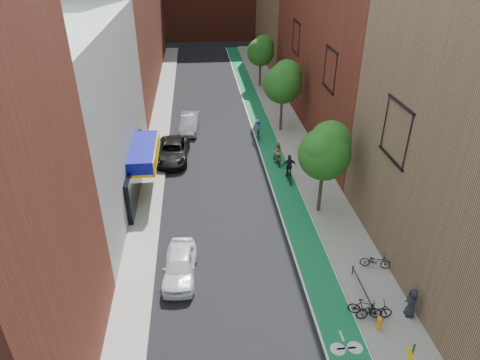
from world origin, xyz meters
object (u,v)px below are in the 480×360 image
object	(u,v)px
parked_car_black	(173,151)
cyclist_lane_near	(277,155)
cyclist_lane_mid	(289,171)
cyclist_lane_far	(258,130)
pedestrian	(412,303)
parked_car_white	(180,265)
parked_car_silver	(190,123)
fire_hydrant	(379,322)

from	to	relation	value
parked_car_black	cyclist_lane_near	world-z (taller)	cyclist_lane_near
cyclist_lane_mid	cyclist_lane_near	bearing A→B (deg)	-82.71
parked_car_black	cyclist_lane_far	xyz separation A→B (m)	(7.66, 3.33, 0.14)
parked_car_black	pedestrian	size ratio (longest dim) A/B	3.43
cyclist_lane_far	pedestrian	world-z (taller)	cyclist_lane_far
parked_car_black	parked_car_white	bearing A→B (deg)	-83.11
parked_car_silver	cyclist_lane_far	size ratio (longest dim) A/B	2.40
parked_car_black	cyclist_lane_near	size ratio (longest dim) A/B	2.74
parked_car_silver	fire_hydrant	xyz separation A→B (m)	(8.84, -25.19, -0.22)
parked_car_black	cyclist_lane_mid	bearing A→B (deg)	-23.83
parked_car_white	cyclist_lane_near	size ratio (longest dim) A/B	2.11
parked_car_white	fire_hydrant	distance (m)	10.55
fire_hydrant	cyclist_lane_near	bearing A→B (deg)	95.87
cyclist_lane_near	cyclist_lane_far	size ratio (longest dim) A/B	1.02
parked_car_white	fire_hydrant	xyz separation A→B (m)	(9.38, -4.81, -0.16)
cyclist_lane_far	fire_hydrant	distance (m)	22.61
parked_car_black	cyclist_lane_near	xyz separation A→B (m)	(8.48, -1.85, 0.11)
parked_car_silver	cyclist_lane_near	bearing A→B (deg)	-42.62
cyclist_lane_near	cyclist_lane_mid	distance (m)	2.76
parked_car_silver	fire_hydrant	bearing A→B (deg)	-65.02
parked_car_black	cyclist_lane_mid	xyz separation A→B (m)	(8.91, -4.58, 0.08)
fire_hydrant	parked_car_white	bearing A→B (deg)	152.85
parked_car_silver	cyclist_lane_mid	distance (m)	13.02
parked_car_silver	parked_car_black	bearing A→B (deg)	-97.50
parked_car_black	fire_hydrant	bearing A→B (deg)	-58.41
parked_car_white	cyclist_lane_near	bearing A→B (deg)	62.12
cyclist_lane_near	fire_hydrant	size ratio (longest dim) A/B	2.59
cyclist_lane_mid	parked_car_white	bearing A→B (deg)	48.82
cyclist_lane_near	parked_car_white	bearing A→B (deg)	47.04
cyclist_lane_mid	pedestrian	size ratio (longest dim) A/B	1.36
pedestrian	cyclist_lane_mid	bearing A→B (deg)	-162.55
parked_car_silver	cyclist_lane_mid	size ratio (longest dim) A/B	2.17
cyclist_lane_mid	fire_hydrant	bearing A→B (deg)	93.65
cyclist_lane_near	fire_hydrant	world-z (taller)	cyclist_lane_near
pedestrian	parked_car_silver	bearing A→B (deg)	-151.88
cyclist_lane_mid	pedestrian	bearing A→B (deg)	101.16
cyclist_lane_near	cyclist_lane_mid	world-z (taller)	cyclist_lane_mid
parked_car_black	cyclist_lane_near	bearing A→B (deg)	-8.93
parked_car_black	pedestrian	distance (m)	22.05
cyclist_lane_far	pedestrian	size ratio (longest dim) A/B	1.23
parked_car_black	cyclist_lane_far	size ratio (longest dim) A/B	2.79
cyclist_lane_near	cyclist_lane_far	xyz separation A→B (m)	(-0.82, 5.19, 0.03)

